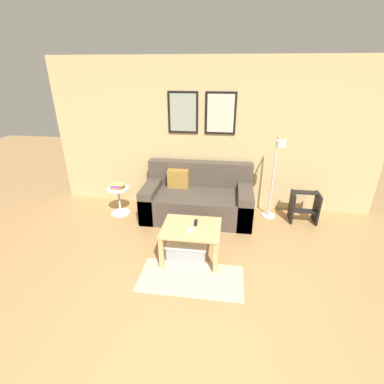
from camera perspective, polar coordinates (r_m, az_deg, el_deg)
The scene contains 12 objects.
ground_plane at distance 2.80m, azimuth -2.45°, elevation -33.67°, with size 16.00×16.00×0.00m, color tan.
wall_back at distance 4.86m, azimuth 4.17°, elevation 11.31°, with size 5.60×0.09×2.55m.
area_rug at distance 3.57m, azimuth -0.22°, elevation -17.27°, with size 1.27×0.63×0.01m, color #C1B299.
couch at distance 4.75m, azimuth 1.15°, elevation -1.53°, with size 1.81×0.91×0.88m.
coffee_table at distance 3.70m, azimuth -0.15°, elevation -8.48°, with size 0.76×0.63×0.46m.
storage_bin at distance 3.86m, azimuth -0.99°, elevation -11.44°, with size 0.54×0.38×0.22m.
floor_lamp at distance 4.57m, azimuth 16.67°, elevation 3.64°, with size 0.23×0.49×1.41m.
side_table at distance 4.98m, azimuth -14.74°, elevation -1.24°, with size 0.39×0.39×0.48m.
book_stack at distance 4.88m, azimuth -14.98°, elevation 1.18°, with size 0.23×0.19×0.08m.
remote_control at distance 3.72m, azimuth 0.79°, elevation -6.30°, with size 0.04×0.15×0.02m, color black.
cell_phone at distance 3.58m, azimuth -0.24°, elevation -7.78°, with size 0.07×0.14×0.01m, color silver.
step_stool at distance 4.95m, azimuth 22.02°, elevation -2.72°, with size 0.43×0.31×0.51m.
Camera 1 is at (0.30, -1.45, 2.37)m, focal length 26.00 mm.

